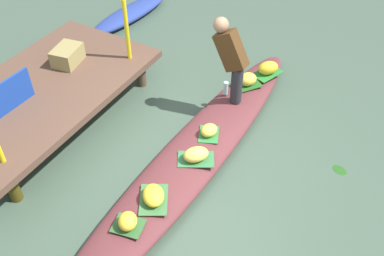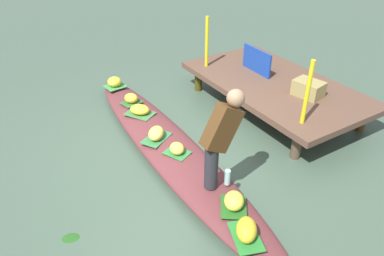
{
  "view_description": "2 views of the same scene",
  "coord_description": "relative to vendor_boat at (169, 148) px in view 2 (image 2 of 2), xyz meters",
  "views": [
    {
      "loc": [
        -3.38,
        -1.95,
        4.17
      ],
      "look_at": [
        0.26,
        0.17,
        0.3
      ],
      "focal_mm": 41.87,
      "sensor_mm": 36.0,
      "label": 1
    },
    {
      "loc": [
        3.79,
        -1.95,
        3.12
      ],
      "look_at": [
        0.22,
        0.26,
        0.48
      ],
      "focal_mm": 33.98,
      "sensor_mm": 36.0,
      "label": 2
    }
  ],
  "objects": [
    {
      "name": "dock_platform",
      "position": [
        -0.27,
        2.22,
        0.32
      ],
      "size": [
        3.2,
        1.8,
        0.5
      ],
      "color": "brown",
      "rests_on": "ground"
    },
    {
      "name": "leaf_mat_2",
      "position": [
        -0.15,
        -0.12,
        0.12
      ],
      "size": [
        0.46,
        0.52,
        0.01
      ],
      "primitive_type": "cube",
      "rotation": [
        0.0,
        0.0,
        2.09
      ],
      "color": "#33713E",
      "rests_on": "vendor_boat"
    },
    {
      "name": "banana_bunch_4",
      "position": [
        1.93,
        -0.16,
        0.22
      ],
      "size": [
        0.37,
        0.36,
        0.2
      ],
      "primitive_type": "ellipsoid",
      "rotation": [
        0.0,
        0.0,
        5.59
      ],
      "color": "gold",
      "rests_on": "vendor_boat"
    },
    {
      "name": "leaf_mat_5",
      "position": [
        -0.91,
        -0.02,
        0.12
      ],
      "size": [
        0.54,
        0.49,
        0.01
      ],
      "primitive_type": "cube",
      "rotation": [
        0.0,
        0.0,
        0.53
      ],
      "color": "#3C6E3B",
      "rests_on": "vendor_boat"
    },
    {
      "name": "vendor_boat",
      "position": [
        0.0,
        0.0,
        0.0
      ],
      "size": [
        5.19,
        0.92,
        0.23
      ],
      "primitive_type": "ellipsoid",
      "rotation": [
        0.0,
        0.0,
        -0.03
      ],
      "color": "brown",
      "rests_on": "ground"
    },
    {
      "name": "drifting_plant_0",
      "position": [
        0.79,
        -1.65,
        -0.11
      ],
      "size": [
        0.2,
        0.23,
        0.01
      ],
      "primitive_type": "ellipsoid",
      "rotation": [
        0.0,
        0.0,
        1.23
      ],
      "color": "#21521A",
      "rests_on": "ground"
    },
    {
      "name": "banana_bunch_3",
      "position": [
        -2.08,
        0.02,
        0.21
      ],
      "size": [
        0.28,
        0.28,
        0.18
      ],
      "primitive_type": "ellipsoid",
      "rotation": [
        0.0,
        0.0,
        4.57
      ],
      "color": "yellow",
      "rests_on": "vendor_boat"
    },
    {
      "name": "railing_post_east",
      "position": [
        0.93,
        1.62,
        0.84
      ],
      "size": [
        0.06,
        0.06,
        0.92
      ],
      "primitive_type": "cylinder",
      "color": "yellow",
      "rests_on": "dock_platform"
    },
    {
      "name": "leaf_mat_3",
      "position": [
        -2.08,
        0.02,
        0.12
      ],
      "size": [
        0.36,
        0.39,
        0.01
      ],
      "primitive_type": "cube",
      "rotation": [
        0.0,
        0.0,
        1.69
      ],
      "color": "#3C8543",
      "rests_on": "vendor_boat"
    },
    {
      "name": "banana_bunch_2",
      "position": [
        -0.15,
        -0.12,
        0.2
      ],
      "size": [
        0.38,
        0.36,
        0.17
      ],
      "primitive_type": "ellipsoid",
      "rotation": [
        0.0,
        0.0,
        5.59
      ],
      "color": "#E9D452",
      "rests_on": "vendor_boat"
    },
    {
      "name": "produce_crate",
      "position": [
        0.38,
        2.3,
        0.51
      ],
      "size": [
        0.49,
        0.4,
        0.25
      ],
      "primitive_type": "cube",
      "rotation": [
        0.0,
        0.0,
        0.19
      ],
      "color": "olive",
      "rests_on": "dock_platform"
    },
    {
      "name": "railing_post_west",
      "position": [
        -1.47,
        1.62,
        0.84
      ],
      "size": [
        0.06,
        0.06,
        0.92
      ],
      "primitive_type": "cylinder",
      "color": "yellow",
      "rests_on": "dock_platform"
    },
    {
      "name": "banana_bunch_0",
      "position": [
        -1.33,
        0.02,
        0.2
      ],
      "size": [
        0.3,
        0.29,
        0.16
      ],
      "primitive_type": "ellipsoid",
      "rotation": [
        0.0,
        0.0,
        0.53
      ],
      "color": "yellow",
      "rests_on": "vendor_boat"
    },
    {
      "name": "banana_bunch_5",
      "position": [
        -0.91,
        -0.02,
        0.2
      ],
      "size": [
        0.39,
        0.38,
        0.15
      ],
      "primitive_type": "ellipsoid",
      "rotation": [
        0.0,
        0.0,
        0.69
      ],
      "color": "yellow",
      "rests_on": "vendor_boat"
    },
    {
      "name": "vendor_person",
      "position": [
        1.11,
        0.08,
        0.8
      ],
      "size": [
        0.2,
        0.51,
        1.2
      ],
      "color": "#28282D",
      "rests_on": "vendor_boat"
    },
    {
      "name": "market_banner",
      "position": [
        -0.77,
        2.22,
        0.6
      ],
      "size": [
        0.73,
        0.05,
        0.43
      ],
      "primitive_type": "cube",
      "rotation": [
        0.0,
        0.0,
        -0.03
      ],
      "color": "#183B9A",
      "rests_on": "dock_platform"
    },
    {
      "name": "leaf_mat_0",
      "position": [
        -1.33,
        0.02,
        0.12
      ],
      "size": [
        0.32,
        0.37,
        0.01
      ],
      "primitive_type": "cube",
      "rotation": [
        0.0,
        0.0,
        1.79
      ],
      "color": "#305E2D",
      "rests_on": "vendor_boat"
    },
    {
      "name": "banana_bunch_1",
      "position": [
        0.32,
        -0.04,
        0.19
      ],
      "size": [
        0.27,
        0.24,
        0.14
      ],
      "primitive_type": "ellipsoid",
      "rotation": [
        0.0,
        0.0,
        6.05
      ],
      "color": "#F9D04A",
      "rests_on": "vendor_boat"
    },
    {
      "name": "banana_bunch_6",
      "position": [
        1.53,
        -0.01,
        0.21
      ],
      "size": [
        0.35,
        0.34,
        0.18
      ],
      "primitive_type": "ellipsoid",
      "rotation": [
        0.0,
        0.0,
        5.61
      ],
      "color": "yellow",
      "rests_on": "vendor_boat"
    },
    {
      "name": "leaf_mat_6",
      "position": [
        1.53,
        -0.01,
        0.12
      ],
      "size": [
        0.47,
        0.45,
        0.01
      ],
      "primitive_type": "cube",
      "rotation": [
        0.0,
        0.0,
        2.52
      ],
      "color": "#235B1E",
      "rests_on": "vendor_boat"
    },
    {
      "name": "canal_water",
      "position": [
        0.0,
        0.0,
        -0.12
      ],
      "size": [
        40.0,
        40.0,
        0.0
      ],
      "primitive_type": "plane",
      "color": "#3F5443",
      "rests_on": "ground"
    },
    {
      "name": "leaf_mat_1",
      "position": [
        0.32,
        -0.04,
        0.12
      ],
      "size": [
        0.4,
        0.36,
        0.01
      ],
      "primitive_type": "cube",
      "rotation": [
        0.0,
        0.0,
        0.42
      ],
      "color": "#2D7838",
      "rests_on": "vendor_boat"
    },
    {
      "name": "water_bottle",
      "position": [
        1.18,
        0.16,
        0.22
      ],
      "size": [
        0.07,
        0.07,
        0.2
      ],
      "primitive_type": "cylinder",
      "color": "#A8DBD4",
      "rests_on": "vendor_boat"
    },
    {
      "name": "leaf_mat_4",
      "position": [
        1.93,
        -0.16,
        0.12
      ],
      "size": [
        0.5,
        0.4,
        0.01
      ],
      "primitive_type": "cube",
      "rotation": [
        0.0,
        0.0,
        2.8
      ],
      "color": "#27782D",
      "rests_on": "vendor_boat"
    }
  ]
}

